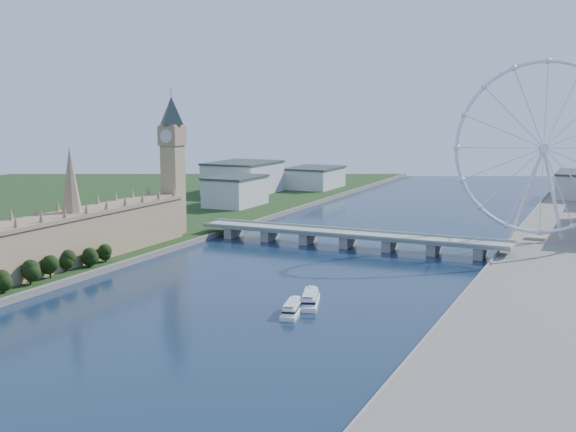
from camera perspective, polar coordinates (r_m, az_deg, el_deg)
The scene contains 8 objects.
ground at distance 252.17m, azimuth -19.99°, elevation -14.28°, with size 2000.00×2000.00×0.00m, color #1B344C.
parliament_range at distance 451.38m, azimuth -16.61°, elevation -1.59°, with size 24.00×200.00×70.00m.
big_ben at distance 531.19m, azimuth -9.13°, elevation 5.38°, with size 20.02×20.02×110.00m.
westminster_bridge at distance 500.11m, azimuth 4.77°, elevation -1.66°, with size 220.00×22.00×9.50m.
london_eye at distance 520.89m, azimuth 19.55°, elevation 5.03°, with size 113.60×39.12×124.30m.
city_skyline at distance 738.42m, azimuth 14.58°, elevation 2.24°, with size 505.00×280.00×32.00m.
tour_boat_near at distance 355.26m, azimuth 1.76°, elevation -7.03°, with size 8.18×31.90×7.07m, color silver, non-canonical shape.
tour_boat_far at distance 340.16m, azimuth 0.35°, elevation -7.74°, with size 7.40×28.99×6.40m, color white, non-canonical shape.
Camera 1 is at (166.75, -162.92, 96.14)m, focal length 45.00 mm.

